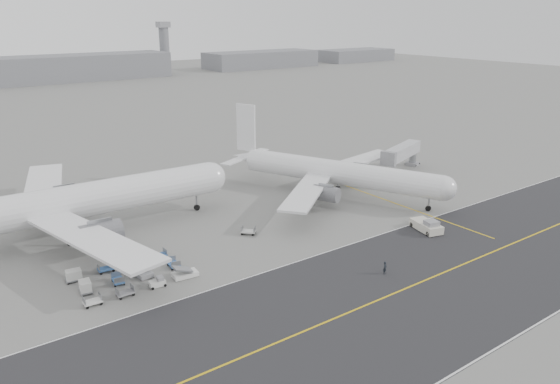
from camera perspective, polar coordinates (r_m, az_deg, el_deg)
ground at (r=88.03m, az=2.28°, el=-6.35°), size 700.00×700.00×0.00m
taxiway at (r=79.71m, az=13.36°, el=-9.63°), size 220.00×59.00×0.03m
horizon_buildings at (r=334.26m, az=-22.55°, el=10.61°), size 520.00×28.00×28.00m
control_tower at (r=360.78m, az=-11.98°, el=14.64°), size 7.00×7.00×31.25m
airliner_a at (r=98.14m, az=-21.74°, el=-1.21°), size 61.62×60.88×21.24m
airliner_b at (r=114.28m, az=5.65°, el=2.11°), size 46.48×47.60×17.41m
pushback_tug at (r=99.46m, az=15.09°, el=-3.43°), size 4.36×8.21×2.31m
jet_bridge at (r=133.93m, az=12.63°, el=3.98°), size 17.54×8.85×6.63m
gse_cluster at (r=82.63m, az=-15.35°, el=-8.77°), size 20.94×16.24×1.81m
stray_dolly at (r=95.18m, az=-3.32°, el=-4.41°), size 2.83×2.87×1.53m
ground_crew_a at (r=82.27m, az=10.92°, el=-7.78°), size 0.84×0.69×1.96m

